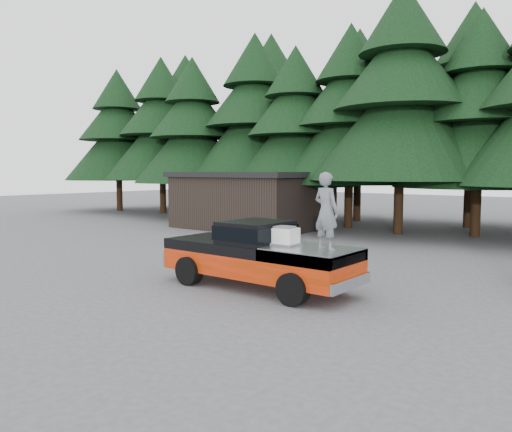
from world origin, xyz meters
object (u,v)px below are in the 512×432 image
Objects in this scene: air_compressor at (285,237)px; pickup_truck at (259,265)px; man_on_bed at (326,211)px; utility_building at (252,200)px.

pickup_truck is at bearing 172.42° from air_compressor.
man_on_bed is 0.24× the size of utility_building.
man_on_bed is at bearing -2.45° from air_compressor.
air_compressor is (0.96, -0.07, 0.89)m from pickup_truck.
utility_building is at bearing -34.36° from man_on_bed.
utility_building is at bearing 129.02° from air_compressor.
air_compressor is 0.33× the size of man_on_bed.
air_compressor is 16.10m from utility_building.
pickup_truck is 2.79m from man_on_bed.
pickup_truck is at bearing -50.23° from utility_building.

